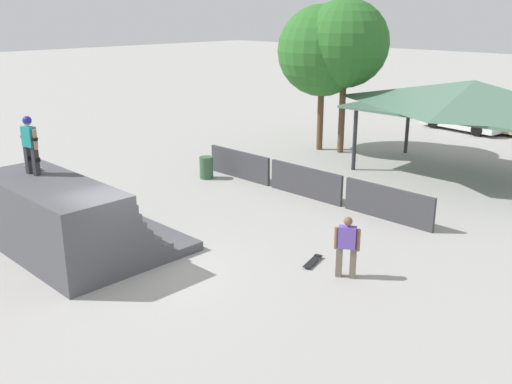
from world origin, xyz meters
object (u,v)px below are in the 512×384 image
object	(u,v)px
bystander_walking	(347,244)
skateboard_on_ground	(313,261)
skateboard_on_deck	(34,167)
parked_car_white	(464,119)
tree_far_back	(345,44)
trash_bin	(206,168)
skater_on_deck	(30,141)
tree_beside_pavilion	(323,51)

from	to	relation	value
bystander_walking	skateboard_on_ground	bearing A→B (deg)	-33.39
skateboard_on_deck	skateboard_on_ground	size ratio (longest dim) A/B	0.88
skateboard_on_deck	parked_car_white	size ratio (longest dim) A/B	0.17
tree_far_back	skateboard_on_deck	bearing A→B (deg)	-89.61
skateboard_on_deck	skateboard_on_ground	xyz separation A→B (m)	(6.61, 4.09, -2.02)
skateboard_on_ground	trash_bin	size ratio (longest dim) A/B	1.03
skater_on_deck	trash_bin	xyz separation A→B (m)	(-1.70, 7.46, -2.50)
skateboard_on_ground	trash_bin	distance (m)	8.45
tree_beside_pavilion	skateboard_on_ground	bearing A→B (deg)	-52.14
trash_bin	parked_car_white	bearing A→B (deg)	79.80
skateboard_on_deck	parked_car_white	world-z (taller)	skateboard_on_deck
trash_bin	parked_car_white	size ratio (longest dim) A/B	0.18
bystander_walking	tree_beside_pavilion	bearing A→B (deg)	-78.55
skateboard_on_deck	skateboard_on_ground	world-z (taller)	skateboard_on_deck
bystander_walking	tree_far_back	size ratio (longest dim) A/B	0.23
skateboard_on_ground	tree_beside_pavilion	distance (m)	13.34
bystander_walking	parked_car_white	xyz separation A→B (m)	(-6.06, 18.95, -0.26)
skater_on_deck	tree_beside_pavilion	bearing A→B (deg)	87.78
tree_far_back	bystander_walking	bearing A→B (deg)	-52.87
bystander_walking	trash_bin	bearing A→B (deg)	-49.63
tree_far_back	parked_car_white	world-z (taller)	tree_far_back
tree_far_back	parked_car_white	distance (m)	9.80
skater_on_deck	tree_far_back	bearing A→B (deg)	83.69
skateboard_on_deck	bystander_walking	xyz separation A→B (m)	(7.67, 4.03, -1.22)
skater_on_deck	tree_beside_pavilion	size ratio (longest dim) A/B	0.24
skater_on_deck	tree_far_back	world-z (taller)	tree_far_back
skater_on_deck	skateboard_on_ground	distance (m)	8.03
parked_car_white	skater_on_deck	bearing A→B (deg)	-84.35
bystander_walking	tree_beside_pavilion	xyz separation A→B (m)	(-8.78, 10.00, 3.61)
bystander_walking	parked_car_white	bearing A→B (deg)	-102.10
skater_on_deck	tree_beside_pavilion	world-z (taller)	tree_beside_pavilion
skateboard_on_ground	skateboard_on_deck	bearing A→B (deg)	105.44
bystander_walking	tree_far_back	bearing A→B (deg)	-82.70
bystander_walking	trash_bin	size ratio (longest dim) A/B	1.83
tree_far_back	skateboard_on_ground	bearing A→B (deg)	-56.65
tree_beside_pavilion	skateboard_on_deck	bearing A→B (deg)	-85.48
trash_bin	tree_beside_pavilion	bearing A→B (deg)	89.07
skater_on_deck	trash_bin	bearing A→B (deg)	94.26
skateboard_on_deck	trash_bin	size ratio (longest dim) A/B	0.91
tree_beside_pavilion	tree_far_back	bearing A→B (deg)	14.25
bystander_walking	tree_beside_pavilion	distance (m)	13.79
trash_bin	skateboard_on_ground	bearing A→B (deg)	-21.81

